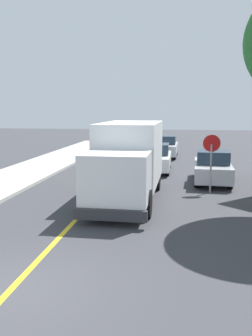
{
  "coord_description": "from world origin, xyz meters",
  "views": [
    {
      "loc": [
        3.46,
        -6.73,
        3.79
      ],
      "look_at": [
        1.35,
        7.77,
        1.4
      ],
      "focal_mm": 39.06,
      "sensor_mm": 36.0,
      "label": 1
    }
  ],
  "objects_px": {
    "parked_van_across": "(212,167)",
    "stop_sign": "(211,152)",
    "parked_car_near": "(155,158)",
    "box_truck": "(128,158)",
    "parked_car_mid": "(165,147)"
  },
  "relations": [
    {
      "from": "box_truck",
      "to": "stop_sign",
      "type": "xyz_separation_m",
      "value": [
        3.52,
        1.74,
        0.09
      ]
    },
    {
      "from": "parked_car_near",
      "to": "parked_van_across",
      "type": "distance_m",
      "value": 4.38
    },
    {
      "from": "box_truck",
      "to": "parked_car_mid",
      "type": "distance_m",
      "value": 13.97
    },
    {
      "from": "parked_car_mid",
      "to": "parked_van_across",
      "type": "height_order",
      "value": "same"
    },
    {
      "from": "box_truck",
      "to": "parked_van_across",
      "type": "distance_m",
      "value": 5.66
    },
    {
      "from": "parked_car_near",
      "to": "stop_sign",
      "type": "bearing_deg",
      "value": -62.09
    },
    {
      "from": "parked_van_across",
      "to": "stop_sign",
      "type": "xyz_separation_m",
      "value": [
        -0.29,
        -2.33,
        1.06
      ]
    },
    {
      "from": "parked_car_mid",
      "to": "stop_sign",
      "type": "relative_size",
      "value": 1.68
    },
    {
      "from": "stop_sign",
      "to": "parked_car_near",
      "type": "bearing_deg",
      "value": 117.91
    },
    {
      "from": "parked_car_near",
      "to": "stop_sign",
      "type": "height_order",
      "value": "stop_sign"
    },
    {
      "from": "parked_van_across",
      "to": "box_truck",
      "type": "bearing_deg",
      "value": -133.12
    },
    {
      "from": "box_truck",
      "to": "parked_car_near",
      "type": "xyz_separation_m",
      "value": [
        0.67,
        7.12,
        -0.97
      ]
    },
    {
      "from": "box_truck",
      "to": "parked_car_near",
      "type": "height_order",
      "value": "box_truck"
    },
    {
      "from": "parked_car_mid",
      "to": "box_truck",
      "type": "bearing_deg",
      "value": -94.21
    },
    {
      "from": "parked_van_across",
      "to": "parked_car_mid",
      "type": "bearing_deg",
      "value": 105.82
    }
  ]
}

